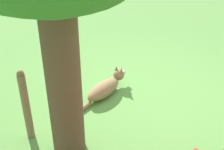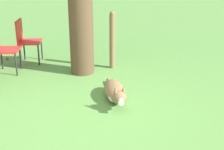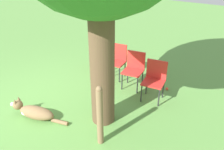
# 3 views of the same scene
# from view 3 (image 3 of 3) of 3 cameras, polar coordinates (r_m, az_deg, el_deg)

# --- Properties ---
(ground_plane) EXTENTS (30.00, 30.00, 0.00)m
(ground_plane) POSITION_cam_3_polar(r_m,az_deg,el_deg) (4.94, -15.85, -6.87)
(ground_plane) COLOR #609947
(dog) EXTENTS (0.52, 1.20, 0.36)m
(dog) POSITION_cam_3_polar(r_m,az_deg,el_deg) (4.53, -19.79, -9.02)
(dog) COLOR olive
(dog) RESTS_ON ground_plane
(fence_post) EXTENTS (0.10, 0.10, 1.08)m
(fence_post) POSITION_cam_3_polar(r_m,az_deg,el_deg) (3.49, -3.18, -10.58)
(fence_post) COLOR #846647
(fence_post) RESTS_ON ground_plane
(red_chair_0) EXTENTS (0.51, 0.53, 0.87)m
(red_chair_0) POSITION_cam_3_polar(r_m,az_deg,el_deg) (6.06, -2.54, 6.15)
(red_chair_0) COLOR red
(red_chair_0) RESTS_ON ground_plane
(red_chair_1) EXTENTS (0.51, 0.53, 0.87)m
(red_chair_1) POSITION_cam_3_polar(r_m,az_deg,el_deg) (5.58, 1.29, 4.24)
(red_chair_1) COLOR red
(red_chair_1) RESTS_ON ground_plane
(red_chair_2) EXTENTS (0.51, 0.53, 0.87)m
(red_chair_2) POSITION_cam_3_polar(r_m,az_deg,el_deg) (5.13, 5.79, 1.95)
(red_chair_2) COLOR red
(red_chair_2) RESTS_ON ground_plane
(red_chair_3) EXTENTS (0.51, 0.53, 0.87)m
(red_chair_3) POSITION_cam_3_polar(r_m,az_deg,el_deg) (4.73, 11.08, -0.75)
(red_chair_3) COLOR red
(red_chair_3) RESTS_ON ground_plane
(tennis_ball) EXTENTS (0.07, 0.07, 0.07)m
(tennis_ball) POSITION_cam_3_polar(r_m,az_deg,el_deg) (5.32, 14.16, -3.51)
(tennis_ball) COLOR #E54C33
(tennis_ball) RESTS_ON ground_plane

